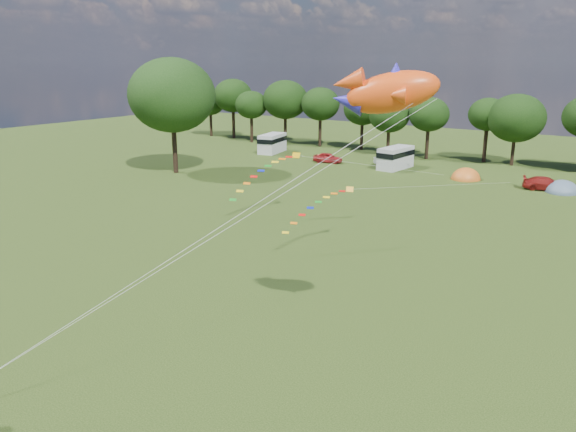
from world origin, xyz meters
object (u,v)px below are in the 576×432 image
Objects in this scene: car_a at (328,158)px; tent_orange at (466,179)px; car_b at (391,161)px; car_c at (547,184)px; campervan_a at (272,143)px; big_tree at (172,95)px; tent_greyblue at (562,192)px; campervan_b at (396,157)px; fish_kite at (384,92)px.

tent_orange is (18.15, -0.25, -0.62)m from car_a.
car_b reaches higher than tent_orange.
car_b reaches higher than car_c.
car_c is 0.77× the size of campervan_a.
campervan_a is (-18.79, 0.42, 0.71)m from car_b.
big_tree reaches higher than car_b.
car_c is 8.60m from tent_orange.
campervan_a is at bearing 97.01° from car_b.
tent_greyblue is at bearing -103.20° from car_a.
car_b is at bearing 50.92° from campervan_b.
fish_kite reaches higher than car_a.
big_tree is at bearing 133.52° from car_a.
tent_orange is at bearing -93.62° from campervan_b.
car_a is at bearing 113.18° from car_b.
tent_orange is (29.60, 15.79, -9.00)m from big_tree.
tent_orange is (10.18, -2.36, -0.70)m from car_b.
fish_kite is (-0.59, -41.85, 11.81)m from tent_greyblue.
big_tree is 43.35m from tent_greyblue.
campervan_b is 1.29× the size of fish_kite.
campervan_a is at bearing 65.87° from car_a.
campervan_a is 1.60× the size of tent_greyblue.
campervan_a is at bearing 174.51° from tent_orange.
fish_kite is (27.65, -42.97, 11.19)m from car_a.
big_tree is at bearing 141.36° from car_b.
car_c is at bearing 175.00° from tent_greyblue.
tent_orange is at bearing 70.47° from car_c.
car_a is 0.89× the size of fish_kite.
car_a is 11.15m from campervan_a.
car_b is (7.96, 2.12, 0.08)m from car_a.
campervan_b is at bearing -125.86° from car_b.
fish_kite is (19.68, -45.08, 11.11)m from car_b.
fish_kite is at bearing -34.56° from big_tree.
campervan_a is 1.34× the size of fish_kite.
fish_kite is at bearing -90.81° from tent_greyblue.
campervan_b reaches higher than tent_greyblue.
campervan_b is (19.78, -1.38, -0.01)m from campervan_a.
car_a is 0.87× the size of car_c.
big_tree is 3.43× the size of car_a.
tent_greyblue is (28.24, -1.11, -0.62)m from car_a.
car_b is at bearing 65.98° from car_c.
tent_orange is (28.98, -2.78, -1.41)m from campervan_a.
big_tree is 3.07× the size of fish_kite.
tent_greyblue is at bearing -109.63° from car_c.
fish_kite reaches higher than car_b.
campervan_b reaches higher than tent_orange.
car_b is at bearing 170.94° from tent_greyblue.
tent_orange is 45.33m from fish_kite.
car_c is (26.69, -0.98, 0.03)m from car_a.
car_b is at bearing 166.93° from tent_orange.
campervan_b is (8.95, 1.16, 0.78)m from car_a.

